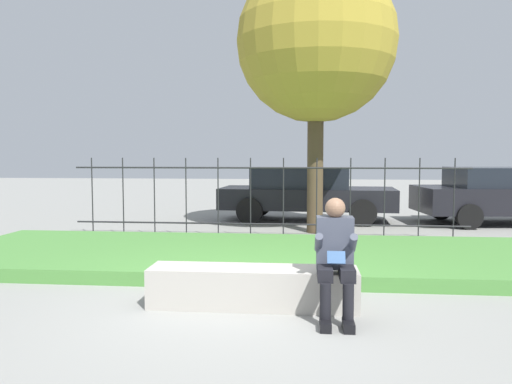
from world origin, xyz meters
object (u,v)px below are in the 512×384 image
Objects in this scene: person_seated_reader at (335,253)px; car_parked_center at (305,192)px; car_parked_right at (508,194)px; stone_bench at (253,289)px; tree_behind_fence at (316,43)px.

car_parked_center is (-0.29, 7.68, 0.06)m from person_seated_reader.
car_parked_right is (4.65, 7.54, 0.06)m from person_seated_reader.
person_seated_reader is at bearing -84.46° from car_parked_center.
stone_bench is 1.04m from person_seated_reader.
person_seated_reader is at bearing -126.59° from car_parked_right.
tree_behind_fence reaches higher than car_parked_center.
stone_bench is 1.86× the size of person_seated_reader.
person_seated_reader is 7.69m from car_parked_center.
stone_bench is at bearing -98.30° from tree_behind_fence.
tree_behind_fence is (0.80, 5.46, 3.87)m from stone_bench.
car_parked_center is 3.86m from tree_behind_fence.
person_seated_reader is 0.27× the size of car_parked_right.
tree_behind_fence is at bearing 90.84° from person_seated_reader.
person_seated_reader is at bearing -18.22° from stone_bench.
tree_behind_fence reaches higher than stone_bench.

